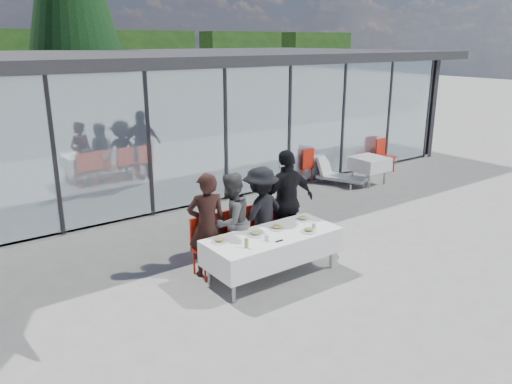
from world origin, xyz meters
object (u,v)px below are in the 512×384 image
at_px(plate_c, 277,228).
at_px(diner_c, 261,214).
at_px(plate_a, 219,240).
at_px(spare_chair_b, 305,164).
at_px(diner_a, 207,225).
at_px(plate_extra, 309,230).
at_px(diner_chair_c, 259,229).
at_px(juice_bottle, 246,243).
at_px(diner_d, 287,202).
at_px(spare_chair_a, 383,153).
at_px(folded_eyeglasses, 279,241).
at_px(spare_table_right, 369,164).
at_px(diner_chair_a, 206,243).
at_px(dining_table, 273,246).
at_px(diner_chair_b, 229,237).
at_px(plate_d, 303,219).
at_px(lounger, 337,174).
at_px(diner_chair_d, 284,222).
at_px(diner_b, 231,221).
at_px(plate_b, 255,234).

bearing_deg(plate_c, diner_c, 82.76).
relative_size(plate_a, spare_chair_b, 0.27).
bearing_deg(diner_a, plate_extra, 163.38).
xyz_separation_m(diner_chair_c, juice_bottle, (-0.93, -0.95, 0.29)).
height_order(diner_c, diner_d, diner_d).
xyz_separation_m(diner_chair_c, plate_c, (-0.07, -0.61, 0.24)).
bearing_deg(spare_chair_a, diner_c, -156.73).
distance_m(folded_eyeglasses, spare_table_right, 6.48).
height_order(diner_a, plate_a, diner_a).
bearing_deg(diner_d, diner_chair_a, 1.59).
distance_m(diner_chair_a, diner_chair_c, 1.09).
xyz_separation_m(dining_table, plate_extra, (0.54, -0.26, 0.24)).
height_order(diner_chair_b, diner_d, diner_d).
xyz_separation_m(diner_a, plate_a, (-0.05, -0.46, -0.10)).
distance_m(plate_a, plate_d, 1.71).
bearing_deg(plate_d, spare_chair_b, 48.08).
xyz_separation_m(diner_chair_a, juice_bottle, (0.16, -0.95, 0.29)).
height_order(diner_chair_a, spare_chair_a, same).
distance_m(plate_d, spare_table_right, 5.42).
relative_size(plate_c, folded_eyeglasses, 1.90).
distance_m(diner_c, plate_c, 0.56).
distance_m(dining_table, juice_bottle, 0.75).
bearing_deg(diner_d, plate_c, 43.32).
relative_size(diner_d, folded_eyeglasses, 13.66).
relative_size(diner_chair_a, lounger, 0.67).
distance_m(diner_d, plate_c, 0.88).
bearing_deg(plate_c, diner_chair_d, 42.68).
relative_size(diner_d, plate_extra, 7.18).
height_order(diner_a, spare_table_right, diner_a).
bearing_deg(diner_b, spare_table_right, -177.77).
height_order(diner_c, plate_d, diner_c).
distance_m(diner_chair_a, diner_c, 1.13).
bearing_deg(juice_bottle, plate_c, 21.47).
bearing_deg(diner_c, plate_extra, 94.57).
relative_size(diner_chair_a, diner_chair_b, 1.00).
bearing_deg(diner_chair_a, dining_table, -42.39).
relative_size(diner_chair_b, spare_table_right, 1.13).
height_order(diner_c, folded_eyeglasses, diner_c).
xyz_separation_m(diner_a, diner_d, (1.68, 0.00, 0.08)).
relative_size(diner_c, folded_eyeglasses, 12.06).
height_order(plate_b, plate_extra, same).
bearing_deg(diner_d, diner_chair_d, -86.23).
xyz_separation_m(diner_chair_d, plate_extra, (-0.32, -1.01, 0.24)).
xyz_separation_m(dining_table, plate_b, (-0.26, 0.12, 0.24)).
relative_size(plate_extra, lounger, 0.18).
xyz_separation_m(diner_chair_c, plate_extra, (0.27, -1.01, 0.24)).
bearing_deg(dining_table, spare_table_right, 27.35).
bearing_deg(dining_table, lounger, 34.90).
bearing_deg(diner_a, juice_bottle, 118.56).
bearing_deg(lounger, plate_d, -141.67).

